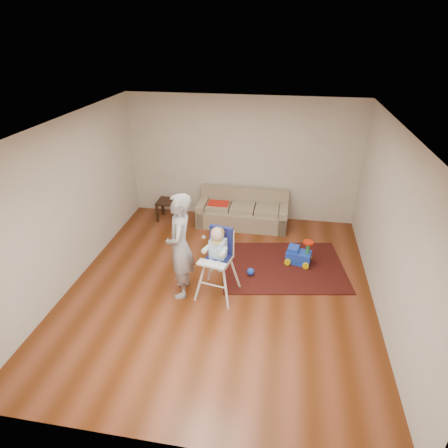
% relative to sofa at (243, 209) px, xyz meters
% --- Properties ---
extents(ground, '(5.50, 5.50, 0.00)m').
position_rel_sofa_xyz_m(ground, '(-0.09, -2.30, -0.38)').
color(ground, '#55260D').
rests_on(ground, ground).
extents(room_envelope, '(5.04, 5.52, 2.72)m').
position_rel_sofa_xyz_m(room_envelope, '(-0.09, -1.77, 1.50)').
color(room_envelope, beige).
rests_on(room_envelope, ground).
extents(sofa, '(1.95, 0.82, 0.75)m').
position_rel_sofa_xyz_m(sofa, '(0.00, 0.00, 0.00)').
color(sofa, '#948C65').
rests_on(sofa, ground).
extents(side_table, '(0.44, 0.44, 0.44)m').
position_rel_sofa_xyz_m(side_table, '(-1.70, 0.01, -0.15)').
color(side_table, black).
rests_on(side_table, ground).
extents(area_rug, '(2.43, 1.98, 0.02)m').
position_rel_sofa_xyz_m(area_rug, '(0.94, -1.51, -0.37)').
color(area_rug, black).
rests_on(area_rug, ground).
extents(ride_on_toy, '(0.49, 0.39, 0.48)m').
position_rel_sofa_xyz_m(ride_on_toy, '(1.22, -1.35, -0.12)').
color(ride_on_toy, blue).
rests_on(ride_on_toy, area_rug).
extents(toy_ball, '(0.13, 0.13, 0.13)m').
position_rel_sofa_xyz_m(toy_ball, '(0.39, -1.89, -0.29)').
color(toy_ball, blue).
rests_on(toy_ball, area_rug).
extents(high_chair, '(0.67, 0.67, 1.25)m').
position_rel_sofa_xyz_m(high_chair, '(-0.09, -2.48, 0.22)').
color(high_chair, silver).
rests_on(high_chair, ground).
extents(adult, '(0.53, 0.71, 1.76)m').
position_rel_sofa_xyz_m(adult, '(-0.68, -2.53, 0.51)').
color(adult, '#9B9B9D').
rests_on(adult, ground).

